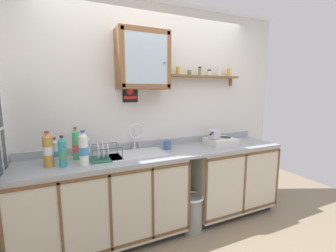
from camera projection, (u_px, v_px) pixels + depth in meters
The scene contains 21 objects.
floor at pixel (179, 247), 2.35m from camera, with size 6.03×6.03×0.00m, color gray.
back_wall at pixel (154, 112), 2.76m from camera, with size 3.63×0.07×2.68m.
lower_cabinet_run at pixel (106, 203), 2.34m from camera, with size 1.68×0.59×0.90m.
lower_cabinet_run_right at pixel (229, 178), 3.00m from camera, with size 1.14×0.59×0.90m.
countertop at pixel (164, 153), 2.55m from camera, with size 2.99×0.61×0.03m, color #9EA3A8.
backsplash at pixel (155, 143), 2.79m from camera, with size 2.99×0.02×0.08m, color #9EA3A8.
sink at pixel (137, 155), 2.45m from camera, with size 0.60×0.44×0.43m.
hot_plate_stove at pixel (221, 141), 2.90m from camera, with size 0.37×0.32×0.08m.
saucepan at pixel (214, 134), 2.87m from camera, with size 0.26×0.24×0.10m.
bottle_soda_green_0 at pixel (76, 145), 2.24m from camera, with size 0.07×0.07×0.33m.
bottle_water_clear_1 at pixel (55, 151), 2.16m from camera, with size 0.06×0.06×0.24m.
bottle_detergent_teal_2 at pixel (63, 153), 2.03m from camera, with size 0.07×0.07×0.29m.
bottle_juice_amber_3 at pixel (48, 150), 2.02m from camera, with size 0.08×0.08×0.33m.
bottle_opaque_white_4 at pixel (84, 149), 2.06m from camera, with size 0.08×0.08×0.33m.
bottle_water_blue_5 at pixel (87, 149), 2.23m from camera, with size 0.06×0.06×0.25m.
dish_rack at pixel (105, 155), 2.26m from camera, with size 0.30×0.26×0.17m.
mug at pixel (167, 144), 2.66m from camera, with size 0.09×0.13×0.11m.
wall_cabinet at pixel (143, 60), 2.45m from camera, with size 0.57×0.29×0.63m.
spice_shelf at pixel (205, 76), 2.88m from camera, with size 0.99×0.14×0.23m.
warning_sign at pixel (130, 94), 2.58m from camera, with size 0.18×0.01×0.20m.
trash_bin at pixel (192, 212), 2.60m from camera, with size 0.27×0.27×0.42m.
Camera 1 is at (-0.99, -1.88, 1.60)m, focal length 24.17 mm.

